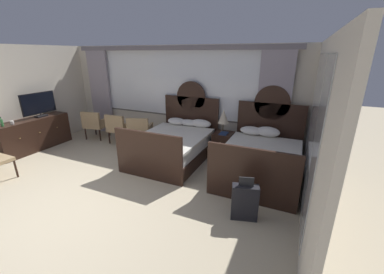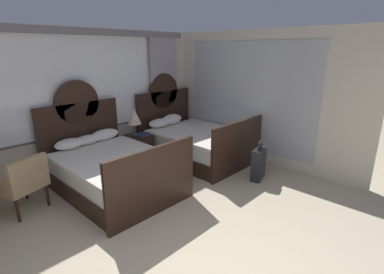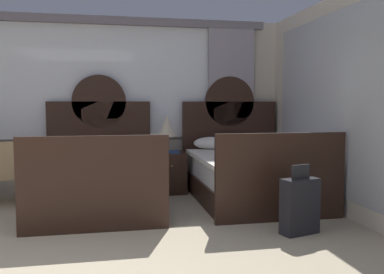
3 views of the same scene
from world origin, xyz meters
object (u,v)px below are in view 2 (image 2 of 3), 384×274
at_px(nightstand_between_beds, 138,149).
at_px(table_lamp_on_nightstand, 134,116).
at_px(book_on_nightstand, 142,135).
at_px(armchair_by_window_left, 22,181).
at_px(bed_near_mirror, 195,142).
at_px(suitcase_on_floor, 259,164).
at_px(bed_near_window, 112,169).

xyz_separation_m(nightstand_between_beds, table_lamp_on_nightstand, (-0.03, 0.03, 0.71)).
xyz_separation_m(table_lamp_on_nightstand, book_on_nightstand, (0.06, -0.13, -0.38)).
bearing_deg(nightstand_between_beds, armchair_by_window_left, -172.31).
bearing_deg(bed_near_mirror, nightstand_between_beds, 147.28).
distance_m(book_on_nightstand, suitcase_on_floor, 2.40).
xyz_separation_m(bed_near_window, table_lamp_on_nightstand, (1.01, 0.69, 0.63)).
distance_m(bed_near_window, table_lamp_on_nightstand, 1.38).
bearing_deg(nightstand_between_beds, suitcase_on_floor, -64.79).
height_order(bed_near_mirror, armchair_by_window_left, bed_near_mirror).
bearing_deg(book_on_nightstand, table_lamp_on_nightstand, 116.10).
bearing_deg(table_lamp_on_nightstand, bed_near_window, -145.55).
bearing_deg(book_on_nightstand, suitcase_on_floor, -64.53).
relative_size(nightstand_between_beds, armchair_by_window_left, 0.72).
bearing_deg(table_lamp_on_nightstand, armchair_by_window_left, -171.40).
xyz_separation_m(bed_near_mirror, book_on_nightstand, (-1.00, 0.57, 0.25)).
bearing_deg(armchair_by_window_left, book_on_nightstand, 5.31).
bearing_deg(suitcase_on_floor, armchair_by_window_left, 150.13).
bearing_deg(nightstand_between_beds, bed_near_window, -147.61).
bearing_deg(bed_near_window, book_on_nightstand, 27.84).
relative_size(bed_near_window, bed_near_mirror, 1.00).
bearing_deg(armchair_by_window_left, bed_near_window, -15.44).
distance_m(nightstand_between_beds, armchair_by_window_left, 2.33).
bearing_deg(armchair_by_window_left, table_lamp_on_nightstand, 8.60).
distance_m(table_lamp_on_nightstand, armchair_by_window_left, 2.36).
xyz_separation_m(bed_near_mirror, table_lamp_on_nightstand, (-1.06, 0.70, 0.63)).
bearing_deg(nightstand_between_beds, book_on_nightstand, -71.05).
xyz_separation_m(bed_near_window, suitcase_on_floor, (2.09, -1.58, -0.08)).
relative_size(armchair_by_window_left, suitcase_on_floor, 1.18).
distance_m(table_lamp_on_nightstand, book_on_nightstand, 0.41).
bearing_deg(table_lamp_on_nightstand, nightstand_between_beds, -47.89).
height_order(bed_near_mirror, suitcase_on_floor, bed_near_mirror).
xyz_separation_m(armchair_by_window_left, suitcase_on_floor, (3.35, -1.93, -0.19)).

